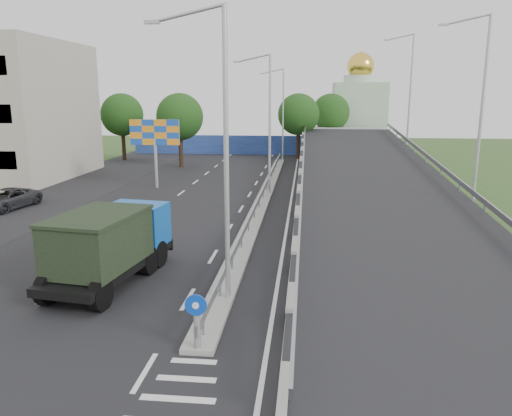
# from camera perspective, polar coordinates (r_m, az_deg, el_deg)

# --- Properties ---
(ground) EXTENTS (160.00, 160.00, 0.00)m
(ground) POSITION_cam_1_polar(r_m,az_deg,el_deg) (13.43, -8.81, -20.65)
(ground) COLOR #2D4C1E
(ground) RESTS_ON ground
(road_surface) EXTENTS (26.00, 90.00, 0.04)m
(road_surface) POSITION_cam_1_polar(r_m,az_deg,el_deg) (32.25, -5.13, -0.48)
(road_surface) COLOR black
(road_surface) RESTS_ON ground
(parking_strip) EXTENTS (8.00, 90.00, 0.05)m
(parking_strip) POSITION_cam_1_polar(r_m,az_deg,el_deg) (36.96, -25.33, 0.03)
(parking_strip) COLOR black
(parking_strip) RESTS_ON ground
(median) EXTENTS (1.00, 44.00, 0.20)m
(median) POSITION_cam_1_polar(r_m,az_deg,el_deg) (35.69, 0.82, 1.02)
(median) COLOR gray
(median) RESTS_ON ground
(overpass_ramp) EXTENTS (10.00, 50.00, 3.50)m
(overpass_ramp) POSITION_cam_1_polar(r_m,az_deg,el_deg) (35.54, 12.98, 3.35)
(overpass_ramp) COLOR gray
(overpass_ramp) RESTS_ON ground
(median_guardrail) EXTENTS (0.09, 44.00, 0.71)m
(median_guardrail) POSITION_cam_1_polar(r_m,az_deg,el_deg) (35.56, 0.82, 2.05)
(median_guardrail) COLOR gray
(median_guardrail) RESTS_ON median
(sign_bollard) EXTENTS (0.64, 0.23, 1.67)m
(sign_bollard) POSITION_cam_1_polar(r_m,az_deg,el_deg) (14.76, -6.79, -12.72)
(sign_bollard) COLOR black
(sign_bollard) RESTS_ON median
(lamp_post_near) EXTENTS (2.74, 0.18, 10.08)m
(lamp_post_near) POSITION_cam_1_polar(r_m,az_deg,el_deg) (17.13, -4.07, 7.53)
(lamp_post_near) COLOR #B2B5B7
(lamp_post_near) RESTS_ON median
(lamp_post_mid) EXTENTS (2.74, 0.18, 10.08)m
(lamp_post_mid) POSITION_cam_1_polar(r_m,az_deg,el_deg) (36.96, 1.29, 10.35)
(lamp_post_mid) COLOR #B2B5B7
(lamp_post_mid) RESTS_ON median
(lamp_post_far) EXTENTS (2.74, 0.18, 10.08)m
(lamp_post_far) POSITION_cam_1_polar(r_m,az_deg,el_deg) (56.91, 2.93, 11.19)
(lamp_post_far) COLOR #B2B5B7
(lamp_post_far) RESTS_ON median
(blue_wall) EXTENTS (30.00, 0.50, 2.40)m
(blue_wall) POSITION_cam_1_polar(r_m,az_deg,el_deg) (63.50, -0.57, 7.20)
(blue_wall) COLOR #282D94
(blue_wall) RESTS_ON ground
(church) EXTENTS (7.00, 7.00, 13.80)m
(church) POSITION_cam_1_polar(r_m,az_deg,el_deg) (71.18, 11.64, 10.86)
(church) COLOR #B2CCAD
(church) RESTS_ON ground
(billboard) EXTENTS (4.00, 0.24, 5.50)m
(billboard) POSITION_cam_1_polar(r_m,az_deg,el_deg) (40.76, -11.49, 8.04)
(billboard) COLOR #B2B5B7
(billboard) RESTS_ON ground
(tree_left_mid) EXTENTS (4.80, 4.80, 7.60)m
(tree_left_mid) POSITION_cam_1_polar(r_m,az_deg,el_deg) (52.50, -8.70, 10.24)
(tree_left_mid) COLOR black
(tree_left_mid) RESTS_ON ground
(tree_median_far) EXTENTS (4.80, 4.80, 7.60)m
(tree_median_far) POSITION_cam_1_polar(r_m,az_deg,el_deg) (58.86, 4.89, 10.59)
(tree_median_far) COLOR black
(tree_median_far) RESTS_ON ground
(tree_left_far) EXTENTS (4.80, 4.80, 7.60)m
(tree_left_far) POSITION_cam_1_polar(r_m,az_deg,el_deg) (59.68, -15.07, 10.24)
(tree_left_far) COLOR black
(tree_left_far) RESTS_ON ground
(tree_ramp_far) EXTENTS (4.80, 4.80, 7.60)m
(tree_ramp_far) POSITION_cam_1_polar(r_m,az_deg,el_deg) (65.91, 8.54, 10.73)
(tree_ramp_far) COLOR black
(tree_ramp_far) RESTS_ON ground
(dump_truck) EXTENTS (3.43, 7.08, 3.00)m
(dump_truck) POSITION_cam_1_polar(r_m,az_deg,el_deg) (20.73, -16.30, -3.74)
(dump_truck) COLOR black
(dump_truck) RESTS_ON ground
(parked_car_c) EXTENTS (3.00, 5.12, 1.34)m
(parked_car_c) POSITION_cam_1_polar(r_m,az_deg,el_deg) (36.74, -26.63, 0.90)
(parked_car_c) COLOR #2E2E32
(parked_car_c) RESTS_ON ground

